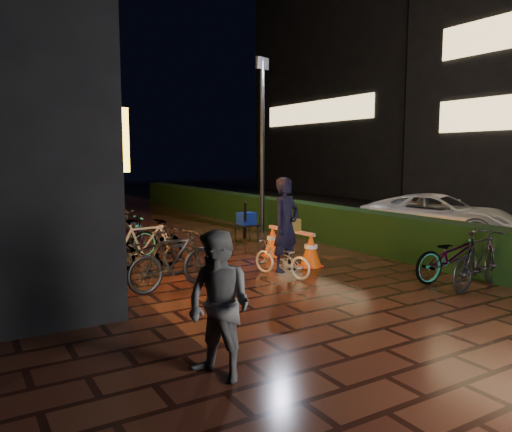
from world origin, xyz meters
TOP-DOWN VIEW (x-y plane):
  - ground at (0.00, 0.00)m, footprint 80.00×80.00m
  - asphalt_road at (9.00, 5.00)m, footprint 11.00×60.00m
  - hedge at (3.30, 8.00)m, footprint 0.70×20.00m
  - bystander_person at (-3.23, -1.89)m, footprint 0.87×0.96m
  - van at (6.71, 3.27)m, footprint 3.62×4.94m
  - far_buildings at (17.23, 9.61)m, footprint 9.08×31.00m
  - lamp_post_hedge at (2.51, 6.47)m, footprint 0.50×0.23m
  - lamp_post_sf at (-2.95, 7.28)m, footprint 0.45×0.14m
  - cyclist at (-0.07, 1.50)m, footprint 0.86×1.45m
  - traffic_barrier at (0.90, 2.64)m, footprint 0.55×1.84m
  - cart_assembly at (1.37, 5.46)m, footprint 0.65×0.68m
  - parked_bikes_storefront at (-2.32, 4.17)m, footprint 2.18×5.46m
  - parked_bikes_hedge at (2.46, -0.71)m, footprint 2.00×1.44m

SIDE VIEW (x-z plane):
  - ground at x=0.00m, z-range 0.00..0.00m
  - asphalt_road at x=9.00m, z-range 0.00..0.01m
  - traffic_barrier at x=0.90m, z-range 0.00..0.74m
  - hedge at x=3.30m, z-range 0.00..1.00m
  - parked_bikes_storefront at x=-2.32m, z-range -0.03..1.06m
  - parked_bikes_hedge at x=2.46m, z-range -0.03..1.06m
  - cart_assembly at x=1.37m, z-range 0.01..1.17m
  - van at x=6.71m, z-range 0.01..1.25m
  - cyclist at x=-0.07m, z-range -0.25..1.71m
  - bystander_person at x=-3.23m, z-range 0.00..1.61m
  - lamp_post_sf at x=-2.95m, z-range 0.24..4.94m
  - lamp_post_hedge at x=2.51m, z-range 0.26..5.55m
  - far_buildings at x=17.23m, z-range -0.53..13.47m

